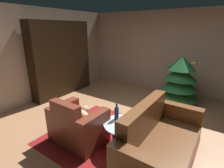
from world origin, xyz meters
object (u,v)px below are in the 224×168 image
(armchair_red, at_px, (77,126))
(book_stack_on_table, at_px, (126,121))
(couch_red, at_px, (159,145))
(decorated_tree, at_px, (180,80))
(bookshelf_unit, at_px, (66,59))
(bottle_on_table, at_px, (117,113))
(coffee_table, at_px, (124,126))

(armchair_red, height_order, book_stack_on_table, armchair_red)
(couch_red, relative_size, decorated_tree, 1.29)
(bookshelf_unit, distance_m, couch_red, 3.82)
(book_stack_on_table, distance_m, bottle_on_table, 0.23)
(coffee_table, bearing_deg, book_stack_on_table, 12.26)
(bookshelf_unit, relative_size, book_stack_on_table, 9.37)
(book_stack_on_table, xyz_separation_m, bottle_on_table, (-0.22, 0.05, 0.06))
(bookshelf_unit, relative_size, armchair_red, 2.26)
(bookshelf_unit, distance_m, coffee_table, 3.20)
(armchair_red, xyz_separation_m, decorated_tree, (1.06, 2.73, 0.35))
(bookshelf_unit, xyz_separation_m, bottle_on_table, (2.67, -1.25, -0.51))
(coffee_table, height_order, book_stack_on_table, book_stack_on_table)
(decorated_tree, bearing_deg, book_stack_on_table, -96.60)
(bookshelf_unit, relative_size, decorated_tree, 1.67)
(bookshelf_unit, distance_m, decorated_tree, 3.36)
(armchair_red, bearing_deg, coffee_table, 25.04)
(couch_red, xyz_separation_m, coffee_table, (-0.64, 0.05, 0.08))
(couch_red, distance_m, decorated_tree, 2.47)
(armchair_red, bearing_deg, couch_red, 12.20)
(bookshelf_unit, bearing_deg, book_stack_on_table, -24.17)
(bottle_on_table, bearing_deg, bookshelf_unit, 154.91)
(bottle_on_table, bearing_deg, couch_red, -7.13)
(book_stack_on_table, bearing_deg, couch_red, -5.42)
(bookshelf_unit, xyz_separation_m, armchair_red, (2.10, -1.65, -0.76))
(armchair_red, distance_m, coffee_table, 0.84)
(bookshelf_unit, xyz_separation_m, decorated_tree, (3.16, 1.08, -0.42))
(armchair_red, relative_size, couch_red, 0.57)
(couch_red, distance_m, book_stack_on_table, 0.64)
(book_stack_on_table, bearing_deg, armchair_red, -155.45)
(book_stack_on_table, bearing_deg, bottle_on_table, 168.16)
(armchair_red, height_order, decorated_tree, decorated_tree)
(coffee_table, bearing_deg, couch_red, -4.51)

